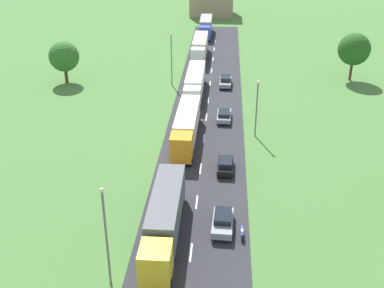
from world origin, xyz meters
TOP-DOWN VIEW (x-y plane):
  - road at (0.00, 24.50)m, footprint 10.00×140.00m
  - lane_marking_centre at (0.00, 21.44)m, footprint 0.16×121.88m
  - truck_lead at (-2.43, 12.76)m, footprint 2.53×13.63m
  - truck_second at (-2.15, 32.23)m, footprint 2.65×13.84m
  - truck_third at (-2.17, 48.45)m, footprint 2.52×13.68m
  - truck_fourth at (-2.51, 67.85)m, footprint 2.54×13.10m
  - truck_fifth at (-2.21, 85.60)m, footprint 2.54×11.92m
  - car_second at (2.60, 14.42)m, footprint 1.99×4.26m
  - car_third at (2.73, 24.98)m, footprint 1.82×4.00m
  - car_fourth at (2.42, 38.85)m, footprint 1.92×4.25m
  - car_fifth at (2.50, 52.73)m, footprint 1.97×4.45m
  - motorcycle_courier at (4.31, 13.34)m, footprint 0.28×1.94m
  - lamppost_lead at (-5.98, 6.94)m, footprint 0.36×0.36m
  - lamppost_second at (6.40, 34.29)m, footprint 0.36×0.36m
  - lamppost_third at (-6.15, 52.50)m, footprint 0.36×0.36m
  - tree_oak at (-23.56, 52.69)m, footprint 4.85×4.85m
  - tree_birch at (23.14, 57.21)m, footprint 5.22×5.22m

SIDE VIEW (x-z plane):
  - road at x=0.00m, z-range 0.00..0.06m
  - lane_marking_centre at x=0.00m, z-range 0.06..0.07m
  - motorcycle_courier at x=4.31m, z-range 0.09..1.00m
  - car_fourth at x=2.42m, z-range 0.11..1.45m
  - car_third at x=2.73m, z-range 0.09..1.55m
  - car_fifth at x=2.50m, z-range 0.09..1.60m
  - car_second at x=2.60m, z-range 0.09..1.63m
  - truck_third at x=-2.17m, z-range 0.34..3.74m
  - truck_second at x=-2.15m, z-range 0.36..3.84m
  - truck_fifth at x=-2.21m, z-range 0.31..3.95m
  - truck_lead at x=-2.43m, z-range 0.32..4.07m
  - truck_fourth at x=-2.51m, z-range 0.33..4.09m
  - lamppost_second at x=6.40m, z-range 0.47..7.81m
  - tree_oak at x=-23.56m, z-range 0.96..7.75m
  - lamppost_third at x=-6.15m, z-range 0.48..8.99m
  - lamppost_lead at x=-5.98m, z-range 0.48..9.07m
  - tree_birch at x=23.14m, z-range 1.30..9.15m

